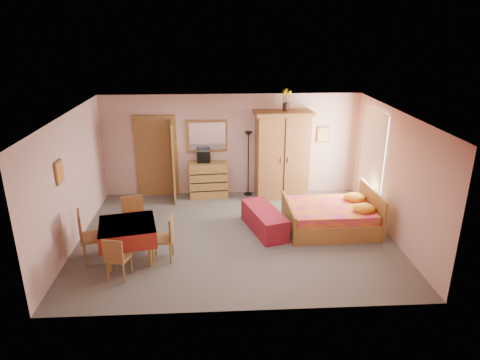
{
  "coord_description": "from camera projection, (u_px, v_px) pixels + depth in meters",
  "views": [
    {
      "loc": [
        -0.37,
        -8.05,
        4.2
      ],
      "look_at": [
        0.1,
        0.3,
        1.15
      ],
      "focal_mm": 32.0,
      "sensor_mm": 36.0,
      "label": 1
    }
  ],
  "objects": [
    {
      "name": "floor_lamp",
      "position": [
        248.0,
        164.0,
        10.94
      ],
      "size": [
        0.28,
        0.28,
        1.68
      ],
      "primitive_type": "cube",
      "rotation": [
        0.0,
        0.0,
        0.42
      ],
      "color": "black",
      "rests_on": "floor"
    },
    {
      "name": "bench",
      "position": [
        264.0,
        220.0,
        9.19
      ],
      "size": [
        0.93,
        1.55,
        0.48
      ],
      "primitive_type": "cube",
      "rotation": [
        0.0,
        0.0,
        0.29
      ],
      "color": "maroon",
      "rests_on": "floor"
    },
    {
      "name": "ceiling",
      "position": [
        236.0,
        114.0,
        8.12
      ],
      "size": [
        6.5,
        6.5,
        0.0
      ],
      "primitive_type": "plane",
      "rotation": [
        3.14,
        0.0,
        0.0
      ],
      "color": "brown",
      "rests_on": "wall_back"
    },
    {
      "name": "wall_back",
      "position": [
        231.0,
        145.0,
        10.91
      ],
      "size": [
        6.5,
        0.1,
        2.6
      ],
      "primitive_type": "cube",
      "color": "#CEA095",
      "rests_on": "floor"
    },
    {
      "name": "chest_of_drawers",
      "position": [
        208.0,
        179.0,
        10.97
      ],
      "size": [
        1.0,
        0.56,
        0.91
      ],
      "primitive_type": "cube",
      "rotation": [
        0.0,
        0.0,
        0.08
      ],
      "color": "#A67738",
      "rests_on": "floor"
    },
    {
      "name": "wardrobe",
      "position": [
        282.0,
        155.0,
        10.75
      ],
      "size": [
        1.46,
        0.82,
        2.22
      ],
      "primitive_type": "cube",
      "rotation": [
        0.0,
        0.0,
        0.07
      ],
      "color": "#9D6535",
      "rests_on": "floor"
    },
    {
      "name": "chair_north",
      "position": [
        134.0,
        221.0,
        8.58
      ],
      "size": [
        0.52,
        0.52,
        0.96
      ],
      "primitive_type": "cube",
      "rotation": [
        0.0,
        0.0,
        3.38
      ],
      "color": "olive",
      "rests_on": "floor"
    },
    {
      "name": "wall_front",
      "position": [
        244.0,
        236.0,
        6.22
      ],
      "size": [
        6.5,
        0.1,
        2.6
      ],
      "primitive_type": "cube",
      "color": "#CEA095",
      "rests_on": "floor"
    },
    {
      "name": "chair_south",
      "position": [
        118.0,
        257.0,
        7.41
      ],
      "size": [
        0.45,
        0.45,
        0.82
      ],
      "primitive_type": "cube",
      "rotation": [
        0.0,
        0.0,
        -0.26
      ],
      "color": "olive",
      "rests_on": "floor"
    },
    {
      "name": "dining_table",
      "position": [
        129.0,
        241.0,
        8.01
      ],
      "size": [
        1.2,
        1.2,
        0.74
      ],
      "primitive_type": "cube",
      "rotation": [
        0.0,
        0.0,
        0.21
      ],
      "color": "maroon",
      "rests_on": "floor"
    },
    {
      "name": "wall_mirror",
      "position": [
        207.0,
        136.0,
        10.79
      ],
      "size": [
        1.06,
        0.1,
        0.84
      ],
      "primitive_type": "cube",
      "rotation": [
        0.0,
        0.0,
        0.05
      ],
      "color": "white",
      "rests_on": "wall_back"
    },
    {
      "name": "floor",
      "position": [
        236.0,
        236.0,
        9.01
      ],
      "size": [
        6.5,
        6.5,
        0.0
      ],
      "primitive_type": "plane",
      "color": "#68635C",
      "rests_on": "ground"
    },
    {
      "name": "window",
      "position": [
        373.0,
        152.0,
        9.81
      ],
      "size": [
        0.08,
        1.4,
        1.95
      ],
      "primitive_type": "cube",
      "color": "white",
      "rests_on": "wall_right"
    },
    {
      "name": "picture_back",
      "position": [
        323.0,
        135.0,
        10.92
      ],
      "size": [
        0.3,
        0.04,
        0.4
      ],
      "primitive_type": "cube",
      "color": "#D8BF59",
      "rests_on": "wall_back"
    },
    {
      "name": "picture_left",
      "position": [
        59.0,
        172.0,
        7.69
      ],
      "size": [
        0.04,
        0.32,
        0.42
      ],
      "primitive_type": "cube",
      "color": "orange",
      "rests_on": "wall_left"
    },
    {
      "name": "wall_right",
      "position": [
        394.0,
        175.0,
        8.74
      ],
      "size": [
        0.1,
        5.0,
        2.6
      ],
      "primitive_type": "cube",
      "color": "#CEA095",
      "rests_on": "floor"
    },
    {
      "name": "doorway",
      "position": [
        157.0,
        157.0,
        10.87
      ],
      "size": [
        1.06,
        0.12,
        2.15
      ],
      "primitive_type": "cube",
      "color": "#9E6B35",
      "rests_on": "floor"
    },
    {
      "name": "chair_west",
      "position": [
        93.0,
        236.0,
        7.91
      ],
      "size": [
        0.58,
        0.58,
        1.02
      ],
      "primitive_type": "cube",
      "rotation": [
        0.0,
        0.0,
        -1.25
      ],
      "color": "olive",
      "rests_on": "floor"
    },
    {
      "name": "sunflower_vase",
      "position": [
        286.0,
        100.0,
        10.31
      ],
      "size": [
        0.23,
        0.23,
        0.54
      ],
      "primitive_type": "cube",
      "rotation": [
        0.0,
        0.0,
        0.07
      ],
      "color": "yellow",
      "rests_on": "wardrobe"
    },
    {
      "name": "wall_left",
      "position": [
        71.0,
        181.0,
        8.39
      ],
      "size": [
        0.1,
        5.0,
        2.6
      ],
      "primitive_type": "cube",
      "color": "#CEA095",
      "rests_on": "floor"
    },
    {
      "name": "stereo",
      "position": [
        204.0,
        156.0,
        10.78
      ],
      "size": [
        0.34,
        0.25,
        0.3
      ],
      "primitive_type": "cube",
      "rotation": [
        0.0,
        0.0,
        -0.06
      ],
      "color": "black",
      "rests_on": "chest_of_drawers"
    },
    {
      "name": "bed",
      "position": [
        330.0,
        210.0,
        9.2
      ],
      "size": [
        1.93,
        1.53,
        0.88
      ],
      "primitive_type": "cube",
      "rotation": [
        0.0,
        0.0,
        0.02
      ],
      "color": "#D0146D",
      "rests_on": "floor"
    },
    {
      "name": "chair_east",
      "position": [
        162.0,
        238.0,
        7.99
      ],
      "size": [
        0.41,
        0.41,
        0.88
      ],
      "primitive_type": "cube",
      "rotation": [
        0.0,
        0.0,
        1.55
      ],
      "color": "olive",
      "rests_on": "floor"
    }
  ]
}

